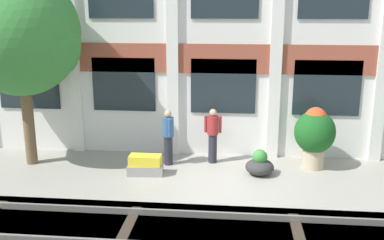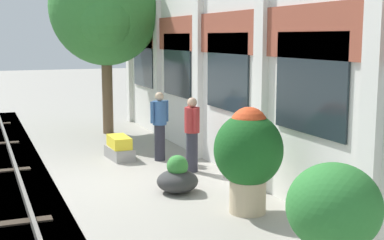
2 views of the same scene
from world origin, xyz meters
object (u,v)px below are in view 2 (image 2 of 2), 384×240
(potted_plant_fluted_column, at_px, (248,152))
(potted_plant_stone_basin, at_px, (333,218))
(potted_plant_wide_bowl, at_px, (177,178))
(resident_watching_tracks, at_px, (160,124))
(potted_plant_square_trough, at_px, (119,148))
(broadleaf_tree, at_px, (105,10))
(resident_by_doorway, at_px, (192,132))

(potted_plant_fluted_column, bearing_deg, potted_plant_stone_basin, -8.57)
(potted_plant_wide_bowl, relative_size, resident_watching_tracks, 0.48)
(potted_plant_square_trough, distance_m, potted_plant_fluted_column, 5.02)
(potted_plant_square_trough, bearing_deg, potted_plant_fluted_column, 11.92)
(potted_plant_fluted_column, distance_m, potted_plant_wide_bowl, 1.91)
(potted_plant_stone_basin, relative_size, potted_plant_square_trough, 1.51)
(potted_plant_wide_bowl, bearing_deg, broadleaf_tree, 177.91)
(potted_plant_stone_basin, relative_size, potted_plant_wide_bowl, 1.93)
(broadleaf_tree, height_order, resident_watching_tracks, broadleaf_tree)
(potted_plant_wide_bowl, xyz_separation_m, resident_watching_tracks, (-2.71, 0.55, 0.63))
(potted_plant_square_trough, xyz_separation_m, resident_by_doorway, (1.86, 1.20, 0.63))
(potted_plant_wide_bowl, bearing_deg, potted_plant_square_trough, -174.25)
(potted_plant_fluted_column, distance_m, resident_watching_tracks, 4.32)
(potted_plant_fluted_column, relative_size, potted_plant_wide_bowl, 2.27)
(broadleaf_tree, distance_m, potted_plant_fluted_column, 8.93)
(potted_plant_fluted_column, bearing_deg, potted_plant_wide_bowl, -156.47)
(resident_by_doorway, bearing_deg, potted_plant_fluted_column, 88.20)
(potted_plant_square_trough, height_order, potted_plant_wide_bowl, potted_plant_wide_bowl)
(broadleaf_tree, xyz_separation_m, potted_plant_stone_basin, (11.44, -0.00, -2.91))
(potted_plant_square_trough, bearing_deg, potted_plant_wide_bowl, 5.75)
(broadleaf_tree, distance_m, potted_plant_square_trough, 5.12)
(resident_by_doorway, relative_size, resident_watching_tracks, 0.99)
(resident_by_doorway, bearing_deg, resident_watching_tracks, -74.83)
(broadleaf_tree, height_order, potted_plant_stone_basin, broadleaf_tree)
(potted_plant_fluted_column, bearing_deg, resident_by_doorway, 176.61)
(potted_plant_fluted_column, relative_size, resident_by_doorway, 1.10)
(resident_watching_tracks, bearing_deg, potted_plant_stone_basin, 159.06)
(broadleaf_tree, bearing_deg, resident_watching_tracks, 4.13)
(potted_plant_square_trough, xyz_separation_m, resident_watching_tracks, (0.53, 0.88, 0.64))
(potted_plant_stone_basin, bearing_deg, potted_plant_fluted_column, 171.43)
(resident_watching_tracks, bearing_deg, broadleaf_tree, -14.42)
(broadleaf_tree, bearing_deg, potted_plant_fluted_column, 2.99)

